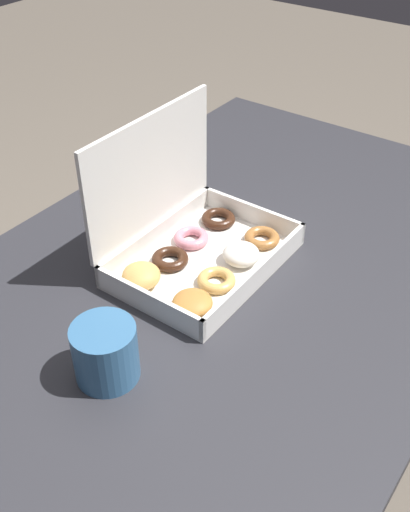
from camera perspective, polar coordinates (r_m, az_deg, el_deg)
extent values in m
plane|color=#6B6054|center=(1.66, 2.12, -20.32)|extent=(8.00, 8.00, 0.00)
cube|color=#2D2D33|center=(1.13, 2.93, -0.92)|extent=(1.26, 0.83, 0.03)
cylinder|color=#2D2D33|center=(1.90, 3.03, 3.57)|extent=(0.06, 0.06, 0.69)
cube|color=silver|center=(1.10, 0.00, -0.71)|extent=(0.33, 0.23, 0.01)
cube|color=white|center=(1.04, 4.99, -1.94)|extent=(0.33, 0.01, 0.04)
cube|color=white|center=(1.14, -4.53, 2.24)|extent=(0.33, 0.01, 0.04)
cube|color=white|center=(0.99, -5.47, -4.33)|extent=(0.01, 0.23, 0.04)
cube|color=white|center=(1.20, 4.53, 4.04)|extent=(0.01, 0.23, 0.04)
cube|color=white|center=(1.08, -5.20, 7.96)|extent=(0.33, 0.01, 0.22)
ellipsoid|color=#B77A38|center=(0.99, -1.20, -4.48)|extent=(0.07, 0.07, 0.03)
torus|color=tan|center=(1.04, 1.10, -2.33)|extent=(0.07, 0.07, 0.02)
ellipsoid|color=white|center=(1.09, 3.47, 0.18)|extent=(0.07, 0.07, 0.04)
torus|color=#9E6633|center=(1.15, 5.44, 1.72)|extent=(0.07, 0.07, 0.02)
ellipsoid|color=tan|center=(1.04, -6.09, -1.88)|extent=(0.07, 0.07, 0.04)
torus|color=#381E11|center=(1.09, -3.35, -0.30)|extent=(0.07, 0.07, 0.02)
torus|color=pink|center=(1.14, -1.30, 1.73)|extent=(0.07, 0.07, 0.02)
torus|color=#381E11|center=(1.20, 1.28, 3.56)|extent=(0.07, 0.07, 0.02)
cylinder|color=teal|center=(0.89, -9.63, -8.95)|extent=(0.10, 0.10, 0.09)
cylinder|color=black|center=(0.86, -9.92, -7.01)|extent=(0.08, 0.08, 0.01)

